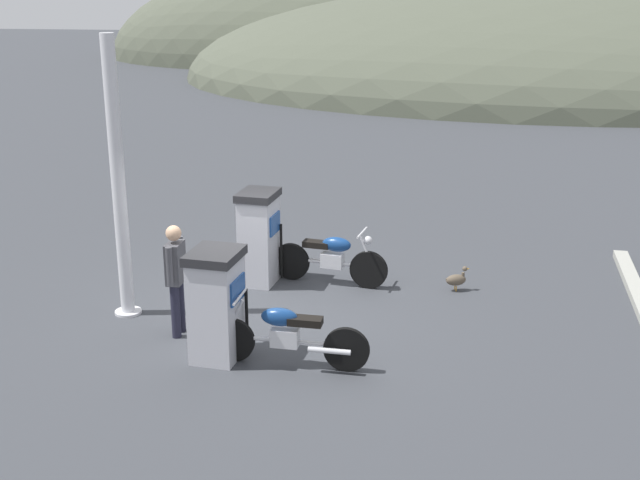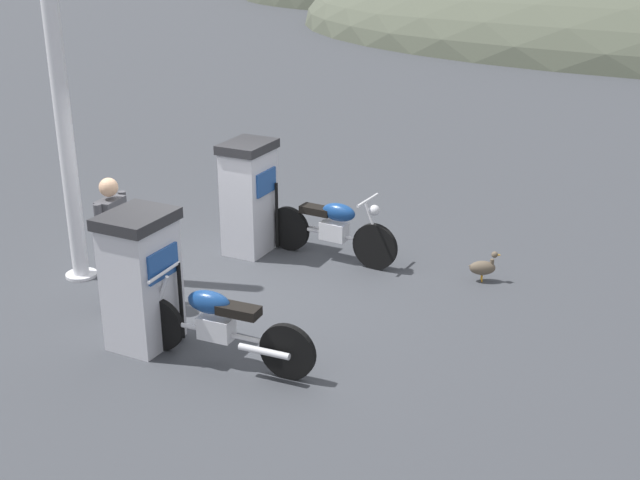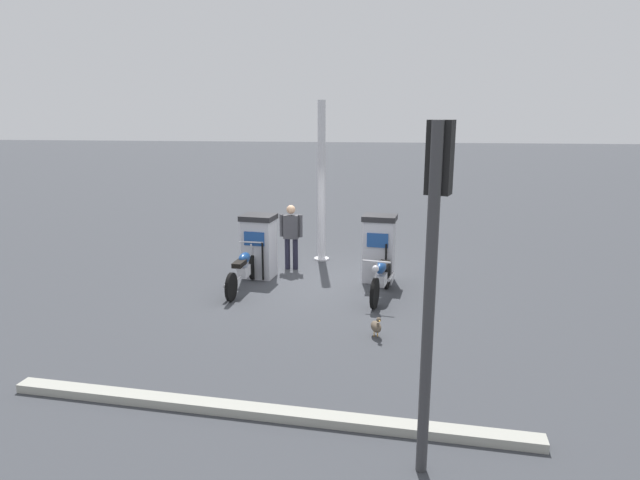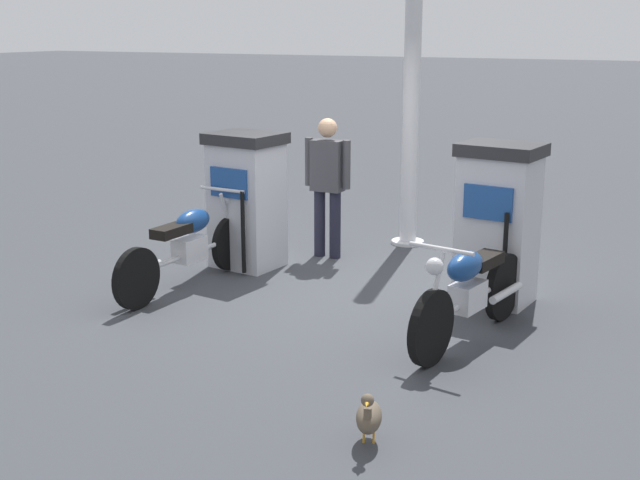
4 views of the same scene
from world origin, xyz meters
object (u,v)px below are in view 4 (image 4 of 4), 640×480
fuel_pump_near (247,199)px  motorcycle_near_pump (188,245)px  wandering_duck (369,416)px  motorcycle_far_pump (469,291)px  canopy_support_pole (412,81)px  fuel_pump_far (498,223)px  attendant_person (327,179)px

fuel_pump_near → motorcycle_near_pump: fuel_pump_near is taller
motorcycle_near_pump → wandering_duck: motorcycle_near_pump is taller
fuel_pump_near → motorcycle_far_pump: (1.17, 2.88, -0.31)m
motorcycle_near_pump → canopy_support_pole: bearing=152.1°
fuel_pump_far → wandering_duck: size_ratio=3.80×
fuel_pump_near → wandering_duck: bearing=41.4°
attendant_person → canopy_support_pole: canopy_support_pole is taller
fuel_pump_near → motorcycle_far_pump: bearing=67.8°
wandering_duck → motorcycle_far_pump: bearing=178.5°
attendant_person → motorcycle_near_pump: bearing=-24.8°
motorcycle_far_pump → wandering_duck: 2.05m
fuel_pump_near → canopy_support_pole: (-1.71, 1.27, 1.22)m
fuel_pump_far → attendant_person: bearing=-108.8°
fuel_pump_far → attendant_person: size_ratio=0.96×
motorcycle_near_pump → canopy_support_pole: canopy_support_pole is taller
fuel_pump_far → motorcycle_near_pump: bearing=-72.3°
attendant_person → motorcycle_far_pump: bearing=49.6°
motorcycle_far_pump → canopy_support_pole: size_ratio=0.47×
fuel_pump_near → wandering_duck: 4.31m
fuel_pump_far → attendant_person: (-0.74, -2.16, 0.13)m
attendant_person → fuel_pump_near: bearing=-40.8°
fuel_pump_near → canopy_support_pole: canopy_support_pole is taller
motorcycle_near_pump → wandering_duck: (2.27, 2.96, -0.25)m
motorcycle_far_pump → wandering_duck: motorcycle_far_pump is taller
fuel_pump_near → motorcycle_near_pump: 1.00m
motorcycle_near_pump → attendant_person: (-1.67, 0.77, 0.47)m
motorcycle_near_pump → motorcycle_far_pump: (0.23, 3.02, 0.00)m
motorcycle_near_pump → motorcycle_far_pump: 3.02m
motorcycle_near_pump → attendant_person: 1.90m
canopy_support_pole → fuel_pump_near: bearing=-36.5°
fuel_pump_near → motorcycle_near_pump: (0.94, -0.14, -0.31)m
motorcycle_far_pump → canopy_support_pole: (-2.89, -1.61, 1.52)m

